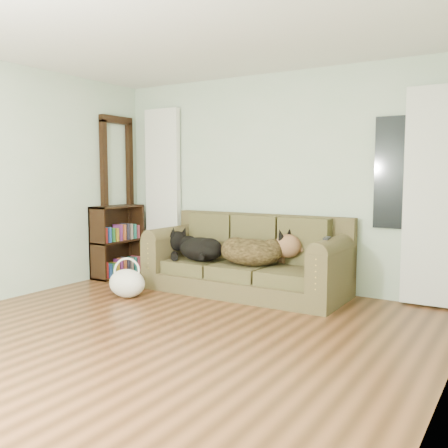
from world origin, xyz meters
The scene contains 14 objects.
floor centered at (0.00, 0.00, 0.00)m, with size 5.00×5.00×0.00m, color #442813.
ceiling centered at (0.00, 0.00, 2.60)m, with size 5.00×5.00×0.00m, color white.
wall_back centered at (0.00, 2.50, 1.30)m, with size 4.50×0.04×2.60m, color beige.
wall_right centered at (2.25, 0.00, 1.30)m, with size 0.04×5.00×2.60m, color beige.
curtain_left centered at (-1.70, 2.42, 1.15)m, with size 0.55×0.08×2.25m, color silver.
curtain_right centered at (1.80, 2.42, 1.15)m, with size 0.55×0.08×2.25m, color silver.
window_pane centered at (1.45, 2.47, 1.40)m, with size 0.50×0.03×1.20m, color black.
door_casing centered at (-2.20, 2.05, 1.05)m, with size 0.07×0.60×2.10m, color black.
sofa centered at (-0.14, 1.97, 0.45)m, with size 2.36×1.02×0.96m, color #464524.
dog_black_lab centered at (-0.73, 1.87, 0.48)m, with size 0.68×0.47×0.29m, color black.
dog_shepherd centered at (0.02, 1.93, 0.49)m, with size 0.77×0.54×0.34m, color black.
tv_remote centered at (0.90, 1.84, 0.73)m, with size 0.05×0.18×0.02m, color black.
tote_bag centered at (-1.16, 1.08, 0.16)m, with size 0.44×0.34×0.32m, color silver.
bookshelf centered at (-2.09, 1.92, 0.50)m, with size 0.29×0.77×0.96m, color black.
Camera 1 is at (2.67, -3.04, 1.39)m, focal length 40.00 mm.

